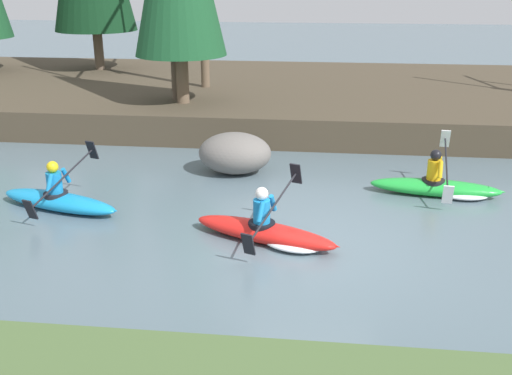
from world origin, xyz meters
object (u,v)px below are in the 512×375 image
object	(u,v)px
boulder_midstream	(235,153)
kayaker_trailing	(59,199)
kayaker_middle	(270,232)
kayaker_lead	(441,187)

from	to	relation	value
boulder_midstream	kayaker_trailing	bearing A→B (deg)	-139.65
kayaker_trailing	kayaker_middle	bearing A→B (deg)	2.92
kayaker_lead	boulder_midstream	size ratio (longest dim) A/B	1.64
kayaker_lead	boulder_midstream	distance (m)	4.67
boulder_midstream	kayaker_lead	bearing A→B (deg)	-12.56
kayaker_middle	boulder_midstream	bearing A→B (deg)	127.80
boulder_midstream	kayaker_middle	bearing A→B (deg)	-72.55
kayaker_trailing	kayaker_lead	bearing A→B (deg)	28.68
kayaker_lead	kayaker_middle	bearing A→B (deg)	-134.74
kayaker_lead	kayaker_trailing	bearing A→B (deg)	-161.20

